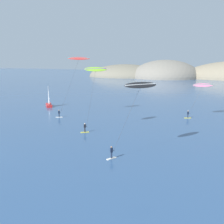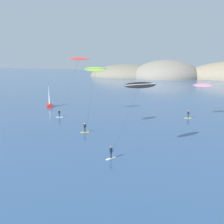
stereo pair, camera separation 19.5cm
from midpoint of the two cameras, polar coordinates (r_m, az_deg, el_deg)
headland_island at (r=208.40m, az=15.74°, el=6.66°), size 156.59×56.61×25.67m
sailboat_near at (r=80.20m, az=-12.58°, el=1.59°), size 4.76×5.01×5.70m
kitesurfer_red at (r=64.67m, az=-6.90°, el=9.92°), size 5.99×7.17×13.49m
kitesurfer_black at (r=37.91m, az=5.49°, el=4.38°), size 4.82×7.50×9.91m
kitesurfer_lime at (r=50.09m, az=-3.40°, el=7.62°), size 3.65×5.07×11.61m
kitesurfer_pink at (r=65.58m, az=17.93°, el=4.81°), size 5.70×5.31×7.67m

